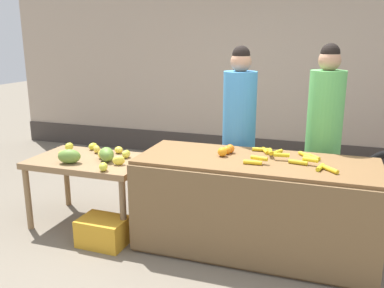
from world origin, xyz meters
The scene contains 11 objects.
ground_plane centered at (0.00, 0.00, 0.00)m, with size 24.00×24.00×0.00m, color #756B5B.
market_wall_back centered at (0.00, 2.89, 1.59)m, with size 8.73×0.23×3.24m.
fruit_stall_counter centered at (0.38, -0.01, 0.43)m, with size 2.08×0.82×0.85m.
side_table_wooden centered at (-1.30, 0.00, 0.62)m, with size 1.17×0.75×0.70m.
banana_bunch_pile centered at (0.65, 0.06, 0.88)m, with size 0.77×0.55×0.07m.
orange_pile centered at (0.10, 0.07, 0.89)m, with size 0.12×0.22×0.08m.
mango_papaya_pile centered at (-1.25, -0.04, 0.76)m, with size 0.87×0.74×0.14m.
vendor_woman_blue_shirt centered at (0.09, 0.65, 0.91)m, with size 0.34×0.34×1.81m.
vendor_woman_green_shirt centered at (0.92, 0.70, 0.93)m, with size 0.34×0.34×1.84m.
produce_crate centered at (-0.96, -0.38, 0.13)m, with size 0.44×0.32×0.26m, color gold.
produce_sack centered at (-0.47, 0.79, 0.26)m, with size 0.36×0.30×0.52m, color maroon.
Camera 1 is at (0.95, -3.44, 1.89)m, focal length 38.43 mm.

